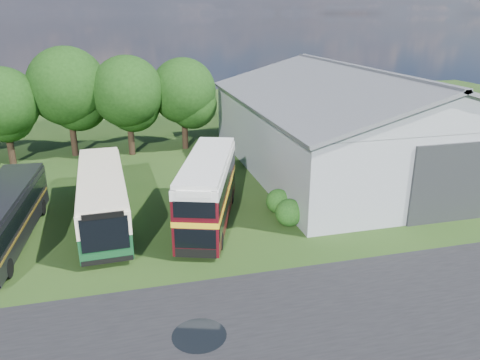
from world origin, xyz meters
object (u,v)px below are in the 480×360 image
object	(u,v)px
bus_maroon_double	(208,191)
bus_dark_single	(3,217)
storage_shed	(356,116)
bus_green_single	(103,197)

from	to	relation	value
bus_maroon_double	bus_dark_single	distance (m)	11.43
storage_shed	bus_green_single	xyz separation A→B (m)	(-20.24, -6.94, -2.46)
bus_green_single	bus_maroon_double	xyz separation A→B (m)	(6.15, -1.65, 0.38)
bus_green_single	bus_dark_single	size ratio (longest dim) A/B	1.06
bus_maroon_double	storage_shed	bearing A→B (deg)	50.14
bus_green_single	bus_maroon_double	world-z (taller)	bus_maroon_double
storage_shed	bus_maroon_double	size ratio (longest dim) A/B	2.48
storage_shed	bus_dark_single	xyz separation A→B (m)	(-25.51, -8.40, -2.56)
bus_green_single	bus_maroon_double	size ratio (longest dim) A/B	1.17
bus_maroon_double	bus_green_single	bearing A→B (deg)	-176.29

